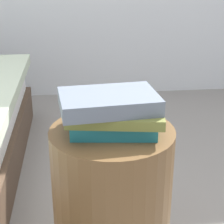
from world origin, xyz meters
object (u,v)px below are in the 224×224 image
book_olive (116,114)px  book_slate (109,101)px  book_teal (114,123)px  side_table (112,207)px

book_olive → book_slate: (-0.02, 0.00, 0.04)m
book_teal → book_slate: size_ratio=0.88×
book_teal → book_slate: bearing=-141.5°
side_table → book_teal: book_teal is taller
book_slate → book_olive: bearing=-16.4°
book_olive → book_slate: size_ratio=0.99×
side_table → book_slate: 0.39m
side_table → book_slate: book_slate is taller
side_table → book_teal: 0.31m
book_teal → book_olive: book_olive is taller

